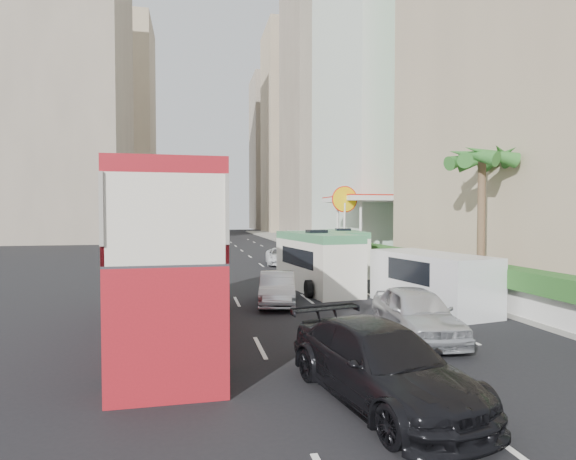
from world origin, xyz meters
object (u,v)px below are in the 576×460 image
object	(u,v)px
van_asset	(280,264)
panel_van_far	(301,244)
minibus_far	(343,252)
shell_station	(370,227)
double_decker_bus	(177,256)
car_silver_lane_b	(416,338)
car_black	(380,401)
minibus_near	(317,261)
car_silver_lane_a	(277,304)
palm_tree	(481,225)
panel_van_near	(431,281)

from	to	relation	value
van_asset	panel_van_far	world-z (taller)	panel_van_far
panel_van_far	minibus_far	bearing A→B (deg)	-80.83
shell_station	double_decker_bus	bearing A→B (deg)	-124.82
double_decker_bus	car_silver_lane_b	world-z (taller)	double_decker_bus
car_black	minibus_far	world-z (taller)	minibus_far
van_asset	minibus_far	size ratio (longest dim) A/B	0.73
shell_station	car_silver_lane_b	bearing A→B (deg)	-109.13
car_black	shell_station	xyz separation A→B (m)	(11.69, 29.17, 2.75)
van_asset	minibus_near	distance (m)	11.81
car_silver_lane_b	minibus_near	xyz separation A→B (m)	(-0.61, 9.42, 1.46)
van_asset	panel_van_far	size ratio (longest dim) A/B	0.80
car_silver_lane_a	minibus_far	bearing A→B (deg)	67.34
car_silver_lane_a	panel_van_far	bearing A→B (deg)	84.66
panel_van_far	palm_tree	bearing A→B (deg)	-71.13
minibus_near	double_decker_bus	bearing A→B (deg)	-139.65
panel_van_near	panel_van_far	xyz separation A→B (m)	(0.16, 23.42, 0.01)
double_decker_bus	car_black	world-z (taller)	double_decker_bus
van_asset	minibus_near	size ratio (longest dim) A/B	0.70
car_silver_lane_a	car_silver_lane_b	world-z (taller)	car_silver_lane_b
car_silver_lane_b	panel_van_near	distance (m)	5.00
minibus_far	panel_van_near	xyz separation A→B (m)	(-0.09, -11.32, -0.26)
double_decker_bus	car_black	bearing A→B (deg)	-55.10
panel_van_far	van_asset	bearing A→B (deg)	-107.16
car_silver_lane_b	minibus_far	distance (m)	15.66
minibus_near	panel_van_near	xyz separation A→B (m)	(3.37, -5.40, -0.33)
double_decker_bus	panel_van_near	bearing A→B (deg)	11.44
van_asset	panel_van_near	bearing A→B (deg)	-73.06
car_black	panel_van_far	world-z (taller)	panel_van_far
car_black	panel_van_far	xyz separation A→B (m)	(5.96, 31.64, 1.14)
double_decker_bus	car_silver_lane_b	size ratio (longest dim) A/B	2.37
van_asset	panel_van_far	xyz separation A→B (m)	(3.17, 6.30, 1.14)
minibus_near	minibus_far	bearing A→B (deg)	52.14
double_decker_bus	van_asset	size ratio (longest dim) A/B	2.40
minibus_far	car_silver_lane_a	bearing A→B (deg)	-115.92
minibus_near	palm_tree	bearing A→B (deg)	-33.56
van_asset	car_silver_lane_b	bearing A→B (deg)	-82.36
palm_tree	shell_station	distance (m)	19.14
double_decker_bus	minibus_far	bearing A→B (deg)	52.68
car_silver_lane_a	minibus_far	world-z (taller)	minibus_far
palm_tree	panel_van_near	bearing A→B (deg)	-152.13
van_asset	car_black	bearing A→B (deg)	-89.30
panel_van_far	shell_station	xyz separation A→B (m)	(5.73, -2.46, 1.61)
double_decker_bus	panel_van_near	world-z (taller)	double_decker_bus
double_decker_bus	car_silver_lane_b	xyz separation A→B (m)	(7.34, -1.97, -2.53)
double_decker_bus	panel_van_near	xyz separation A→B (m)	(10.10, 2.05, -1.40)
panel_van_far	double_decker_bus	bearing A→B (deg)	-102.43
car_silver_lane_a	van_asset	size ratio (longest dim) A/B	0.92
car_black	minibus_far	size ratio (longest dim) A/B	0.85
palm_tree	shell_station	bearing A→B (deg)	83.40
car_black	palm_tree	size ratio (longest dim) A/B	0.84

